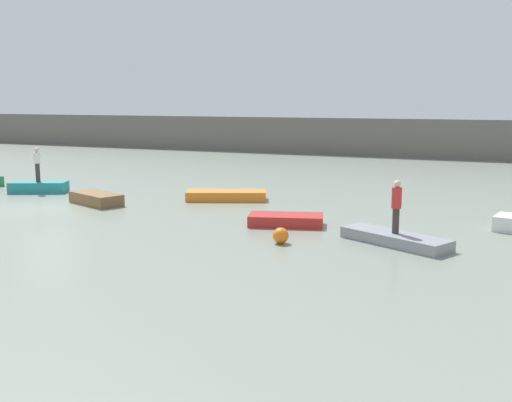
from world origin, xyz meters
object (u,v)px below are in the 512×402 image
at_px(rowboat_grey, 395,239).
at_px(person_red_shirt, 396,204).
at_px(rowboat_brown, 96,199).
at_px(person_white_shirt, 37,163).
at_px(rowboat_teal, 39,187).
at_px(rowboat_red, 286,220).
at_px(rowboat_orange, 226,195).
at_px(mooring_buoy, 281,236).

relative_size(rowboat_grey, person_red_shirt, 2.14).
height_order(rowboat_brown, rowboat_grey, rowboat_brown).
bearing_deg(person_white_shirt, rowboat_teal, 0.00).
xyz_separation_m(rowboat_red, rowboat_grey, (4.25, -1.36, -0.02)).
bearing_deg(rowboat_grey, rowboat_brown, -163.18).
relative_size(rowboat_red, person_red_shirt, 1.58).
height_order(rowboat_red, person_white_shirt, person_white_shirt).
height_order(rowboat_brown, rowboat_orange, rowboat_brown).
bearing_deg(person_red_shirt, rowboat_teal, 167.95).
height_order(rowboat_red, person_red_shirt, person_red_shirt).
relative_size(rowboat_brown, rowboat_red, 1.01).
bearing_deg(rowboat_grey, person_white_shirt, -165.72).
height_order(person_white_shirt, mooring_buoy, person_white_shirt).
bearing_deg(rowboat_orange, mooring_buoy, -74.61).
relative_size(rowboat_brown, rowboat_orange, 0.75).
bearing_deg(rowboat_brown, person_red_shirt, 11.91).
relative_size(rowboat_teal, rowboat_grey, 0.75).
distance_m(person_red_shirt, mooring_buoy, 3.83).
xyz_separation_m(rowboat_teal, person_white_shirt, (0.00, 0.00, 1.23)).
relative_size(rowboat_grey, mooring_buoy, 7.00).
height_order(rowboat_brown, rowboat_red, rowboat_brown).
height_order(rowboat_teal, rowboat_red, rowboat_teal).
height_order(rowboat_brown, mooring_buoy, mooring_buoy).
bearing_deg(rowboat_orange, person_white_shirt, 167.30).
distance_m(rowboat_orange, person_white_shirt, 9.90).
xyz_separation_m(rowboat_teal, rowboat_grey, (18.43, -3.93, -0.09)).
relative_size(rowboat_orange, mooring_buoy, 6.97).
bearing_deg(rowboat_orange, rowboat_teal, 167.30).
bearing_deg(rowboat_grey, mooring_buoy, -132.30).
distance_m(rowboat_brown, rowboat_orange, 5.85).
distance_m(rowboat_grey, mooring_buoy, 3.68).
relative_size(rowboat_red, mooring_buoy, 5.17).
relative_size(rowboat_teal, mooring_buoy, 5.28).
distance_m(rowboat_teal, person_white_shirt, 1.23).
bearing_deg(rowboat_brown, rowboat_teal, -177.52).
distance_m(rowboat_teal, mooring_buoy, 15.90).
xyz_separation_m(rowboat_brown, person_white_shirt, (-4.84, 1.66, 1.24)).
bearing_deg(mooring_buoy, rowboat_teal, 160.62).
bearing_deg(rowboat_red, rowboat_teal, 153.68).
xyz_separation_m(rowboat_orange, mooring_buoy, (5.32, -6.90, 0.04)).
xyz_separation_m(rowboat_orange, rowboat_grey, (8.75, -5.56, -0.04)).
relative_size(rowboat_orange, person_red_shirt, 2.14).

